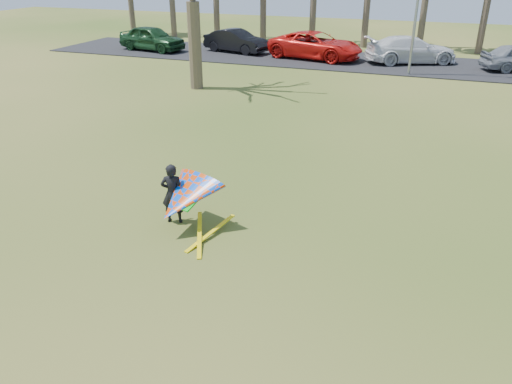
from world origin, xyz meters
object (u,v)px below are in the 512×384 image
(car_3, at_px, (411,50))
(kite_flyer, at_px, (183,198))
(car_1, at_px, (236,41))
(car_2, at_px, (316,45))
(car_0, at_px, (152,38))

(car_3, height_order, kite_flyer, kite_flyer)
(car_1, height_order, kite_flyer, kite_flyer)
(kite_flyer, bearing_deg, car_2, 96.06)
(car_0, relative_size, kite_flyer, 2.08)
(car_0, xyz_separation_m, car_2, (11.75, 0.87, 0.01))
(car_0, xyz_separation_m, car_3, (17.75, 1.43, -0.03))
(car_3, bearing_deg, car_0, 70.19)
(car_0, height_order, car_2, car_2)
(car_1, distance_m, car_2, 5.84)
(car_0, xyz_separation_m, car_1, (5.93, 1.35, -0.08))
(car_2, bearing_deg, kite_flyer, -161.73)
(car_2, distance_m, car_3, 6.03)
(car_3, bearing_deg, kite_flyer, 147.18)
(car_1, bearing_deg, kite_flyer, -146.90)
(kite_flyer, bearing_deg, car_3, 81.61)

